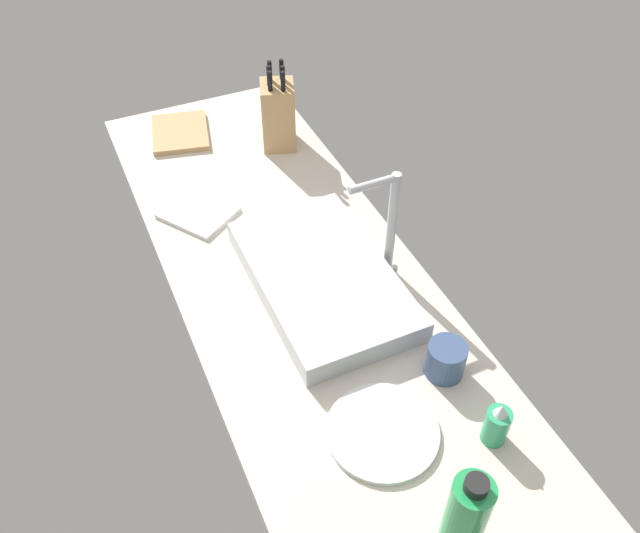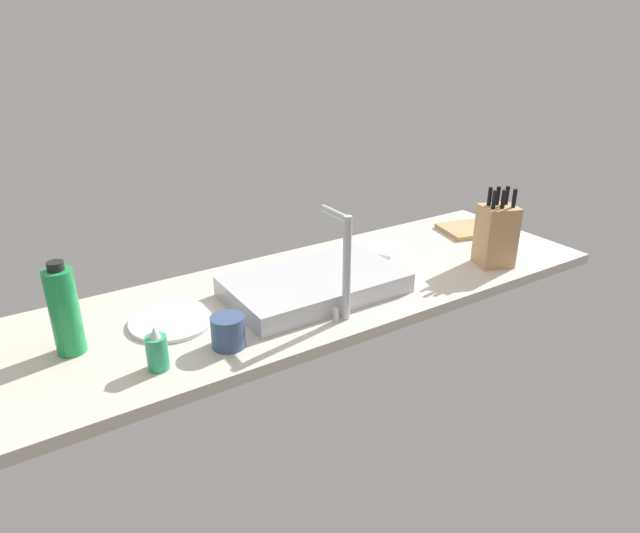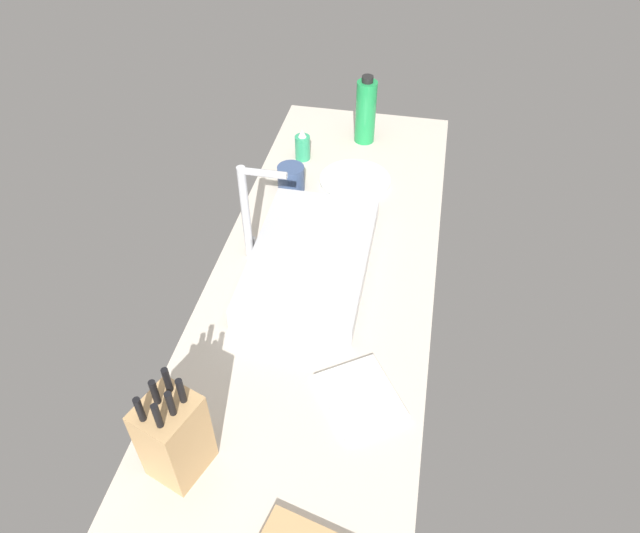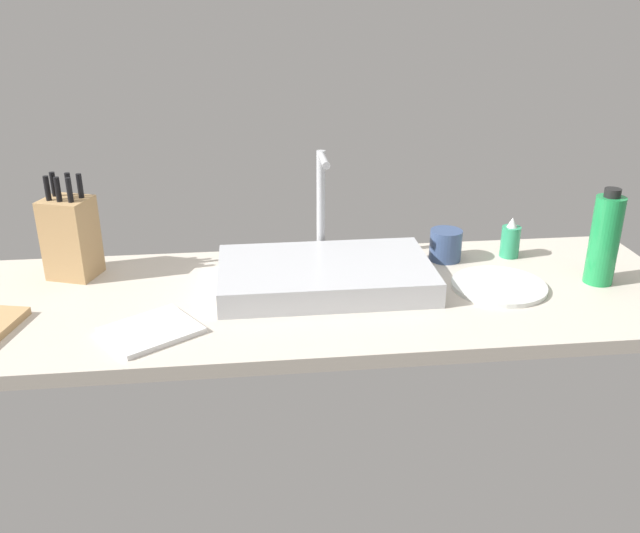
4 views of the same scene
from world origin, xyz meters
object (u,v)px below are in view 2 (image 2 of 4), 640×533
at_px(knife_block, 496,235).
at_px(cutting_board, 470,229).
at_px(dinner_plate, 172,321).
at_px(faucet, 344,260).
at_px(sink_basin, 315,284).
at_px(soap_bottle, 157,351).
at_px(dish_towel, 378,245).
at_px(water_bottle, 65,311).
at_px(coffee_mug, 228,332).

bearing_deg(knife_block, cutting_board, -103.82).
xyz_separation_m(knife_block, dinner_plate, (1.10, -0.21, -0.11)).
bearing_deg(faucet, dinner_plate, -28.51).
xyz_separation_m(sink_basin, soap_bottle, (0.55, 0.15, 0.02)).
distance_m(faucet, dish_towel, 0.60).
relative_size(knife_block, water_bottle, 1.09).
xyz_separation_m(faucet, knife_block, (-0.67, -0.03, -0.07)).
relative_size(cutting_board, dinner_plate, 0.94).
bearing_deg(faucet, water_bottle, -17.91).
xyz_separation_m(sink_basin, cutting_board, (-0.85, -0.14, -0.02)).
bearing_deg(dinner_plate, faucet, 151.49).
height_order(dinner_plate, coffee_mug, coffee_mug).
distance_m(knife_block, water_bottle, 1.39).
relative_size(sink_basin, dish_towel, 2.83).
relative_size(sink_basin, soap_bottle, 4.65).
bearing_deg(cutting_board, sink_basin, 9.51).
xyz_separation_m(faucet, water_bottle, (0.71, -0.23, -0.06)).
xyz_separation_m(faucet, dish_towel, (-0.43, -0.38, -0.17)).
distance_m(cutting_board, water_bottle, 1.57).
xyz_separation_m(knife_block, dish_towel, (0.24, -0.35, -0.11)).
bearing_deg(soap_bottle, dinner_plate, -116.93).
relative_size(faucet, soap_bottle, 2.67).
height_order(faucet, dish_towel, faucet).
distance_m(faucet, cutting_board, 0.93).
distance_m(sink_basin, cutting_board, 0.86).
relative_size(water_bottle, dinner_plate, 1.05).
bearing_deg(faucet, cutting_board, -159.83).
relative_size(dinner_plate, dish_towel, 1.26).
bearing_deg(dish_towel, faucet, 41.56).
xyz_separation_m(sink_basin, dish_towel, (-0.42, -0.21, -0.03)).
height_order(sink_basin, faucet, faucet).
relative_size(faucet, coffee_mug, 3.47).
height_order(sink_basin, dinner_plate, sink_basin).
bearing_deg(knife_block, coffee_mug, 19.48).
bearing_deg(dish_towel, coffee_mug, 24.27).
relative_size(faucet, dish_towel, 1.62).
bearing_deg(soap_bottle, faucet, 177.05).
bearing_deg(water_bottle, dinner_plate, -178.38).
distance_m(dish_towel, coffee_mug, 0.86).
distance_m(sink_basin, knife_block, 0.68).
xyz_separation_m(soap_bottle, dinner_plate, (-0.11, -0.21, -0.04)).
distance_m(faucet, water_bottle, 0.74).
distance_m(sink_basin, dish_towel, 0.47).
bearing_deg(cutting_board, soap_bottle, 11.62).
xyz_separation_m(faucet, soap_bottle, (0.54, -0.03, -0.13)).
bearing_deg(dinner_plate, cutting_board, -176.47).
distance_m(soap_bottle, coffee_mug, 0.19).
bearing_deg(sink_basin, faucet, 86.26).
height_order(sink_basin, coffee_mug, coffee_mug).
relative_size(soap_bottle, dinner_plate, 0.48).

